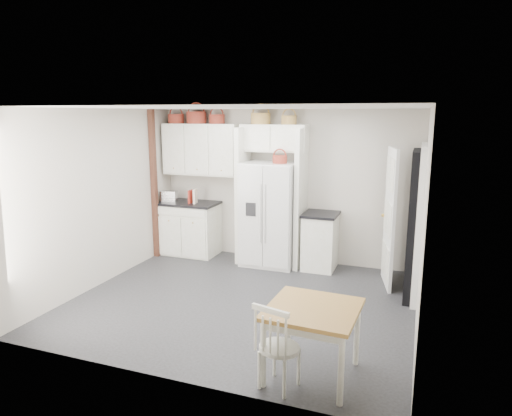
% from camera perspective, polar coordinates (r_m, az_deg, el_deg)
% --- Properties ---
extents(floor, '(4.50, 4.50, 0.00)m').
position_cam_1_polar(floor, '(6.41, -1.68, -11.50)').
color(floor, black).
rests_on(floor, ground).
extents(ceiling, '(4.50, 4.50, 0.00)m').
position_cam_1_polar(ceiling, '(5.89, -1.83, 12.44)').
color(ceiling, white).
rests_on(ceiling, wall_back).
extents(wall_back, '(4.50, 0.00, 4.50)m').
position_cam_1_polar(wall_back, '(7.87, 3.66, 2.75)').
color(wall_back, '#BCB9AE').
rests_on(wall_back, floor).
extents(wall_left, '(0.00, 4.00, 4.00)m').
position_cam_1_polar(wall_left, '(7.15, -18.76, 1.22)').
color(wall_left, '#BCB9AE').
rests_on(wall_left, floor).
extents(wall_right, '(0.00, 4.00, 4.00)m').
position_cam_1_polar(wall_right, '(5.60, 20.17, -1.66)').
color(wall_right, '#BCB9AE').
rests_on(wall_right, floor).
extents(refrigerator, '(0.90, 0.72, 1.74)m').
position_cam_1_polar(refrigerator, '(7.67, 1.80, -0.74)').
color(refrigerator, silver).
rests_on(refrigerator, floor).
extents(base_cab_left, '(0.99, 0.63, 0.92)m').
position_cam_1_polar(base_cab_left, '(8.41, -8.22, -2.61)').
color(base_cab_left, silver).
rests_on(base_cab_left, floor).
extents(base_cab_right, '(0.51, 0.61, 0.90)m').
position_cam_1_polar(base_cab_right, '(7.61, 8.02, -4.23)').
color(base_cab_right, silver).
rests_on(base_cab_right, floor).
extents(dining_table, '(0.89, 0.89, 0.71)m').
position_cam_1_polar(dining_table, '(4.65, 7.02, -16.23)').
color(dining_table, olive).
rests_on(dining_table, floor).
extents(windsor_chair, '(0.46, 0.44, 0.79)m').
position_cam_1_polar(windsor_chair, '(4.43, 2.94, -17.06)').
color(windsor_chair, silver).
rests_on(windsor_chair, floor).
extents(counter_left, '(1.04, 0.67, 0.04)m').
position_cam_1_polar(counter_left, '(8.31, -8.32, 0.61)').
color(counter_left, black).
rests_on(counter_left, base_cab_left).
extents(counter_right, '(0.55, 0.65, 0.04)m').
position_cam_1_polar(counter_right, '(7.49, 8.12, -0.78)').
color(counter_right, black).
rests_on(counter_right, base_cab_right).
extents(toaster, '(0.31, 0.22, 0.20)m').
position_cam_1_polar(toaster, '(8.38, -10.84, 1.44)').
color(toaster, silver).
rests_on(toaster, counter_left).
extents(cookbook_red, '(0.03, 0.16, 0.23)m').
position_cam_1_polar(cookbook_red, '(8.18, -8.17, 1.42)').
color(cookbook_red, maroon).
rests_on(cookbook_red, counter_left).
extents(cookbook_cream, '(0.07, 0.17, 0.26)m').
position_cam_1_polar(cookbook_cream, '(8.13, -7.61, 1.46)').
color(cookbook_cream, beige).
rests_on(cookbook_cream, counter_left).
extents(basket_upper_a, '(0.29, 0.29, 0.16)m').
position_cam_1_polar(basket_upper_a, '(8.41, -9.95, 10.92)').
color(basket_upper_a, maroon).
rests_on(basket_upper_a, upper_cabinet).
extents(basket_upper_b, '(0.35, 0.35, 0.21)m').
position_cam_1_polar(basket_upper_b, '(8.21, -7.45, 11.14)').
color(basket_upper_b, maroon).
rests_on(basket_upper_b, upper_cabinet).
extents(basket_upper_c, '(0.28, 0.28, 0.16)m').
position_cam_1_polar(basket_upper_c, '(8.04, -4.92, 11.01)').
color(basket_upper_c, maroon).
rests_on(basket_upper_c, upper_cabinet).
extents(basket_bridge_a, '(0.33, 0.33, 0.19)m').
position_cam_1_polar(basket_bridge_a, '(7.74, 0.58, 11.12)').
color(basket_bridge_a, olive).
rests_on(basket_bridge_a, bridge_cabinet).
extents(basket_bridge_b, '(0.25, 0.25, 0.14)m').
position_cam_1_polar(basket_bridge_b, '(7.59, 4.15, 10.92)').
color(basket_bridge_b, olive).
rests_on(basket_bridge_b, bridge_cabinet).
extents(basket_fridge_b, '(0.24, 0.24, 0.13)m').
position_cam_1_polar(basket_fridge_b, '(7.37, 2.99, 6.09)').
color(basket_fridge_b, maroon).
rests_on(basket_fridge_b, refrigerator).
extents(upper_cabinet, '(1.40, 0.34, 0.90)m').
position_cam_1_polar(upper_cabinet, '(8.20, -6.82, 7.27)').
color(upper_cabinet, silver).
rests_on(upper_cabinet, wall_back).
extents(bridge_cabinet, '(1.12, 0.34, 0.45)m').
position_cam_1_polar(bridge_cabinet, '(7.67, 2.29, 8.73)').
color(bridge_cabinet, silver).
rests_on(bridge_cabinet, wall_back).
extents(fridge_panel_left, '(0.08, 0.60, 2.30)m').
position_cam_1_polar(fridge_panel_left, '(7.83, -1.62, 1.61)').
color(fridge_panel_left, silver).
rests_on(fridge_panel_left, floor).
extents(fridge_panel_right, '(0.08, 0.60, 2.30)m').
position_cam_1_polar(fridge_panel_right, '(7.52, 5.62, 1.13)').
color(fridge_panel_right, silver).
rests_on(fridge_panel_right, floor).
extents(trim_post, '(0.09, 0.09, 2.60)m').
position_cam_1_polar(trim_post, '(8.20, -12.62, 2.85)').
color(trim_post, '#3E1C0F').
rests_on(trim_post, floor).
extents(doorway_void, '(0.18, 0.85, 2.05)m').
position_cam_1_polar(doorway_void, '(6.64, 19.26, -2.02)').
color(doorway_void, black).
rests_on(doorway_void, floor).
extents(door_slab, '(0.21, 0.79, 2.05)m').
position_cam_1_polar(door_slab, '(6.97, 16.37, -1.19)').
color(door_slab, white).
rests_on(door_slab, floor).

